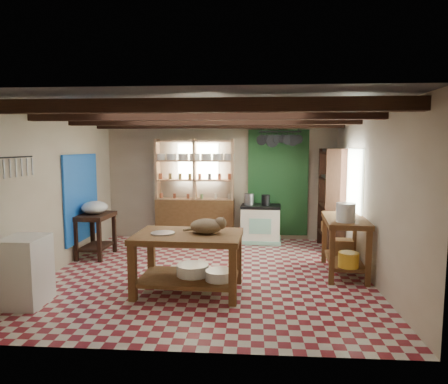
# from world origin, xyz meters

# --- Properties ---
(floor) EXTENTS (5.00, 5.00, 0.02)m
(floor) POSITION_xyz_m (0.00, 0.00, -0.01)
(floor) COLOR maroon
(floor) RESTS_ON ground
(ceiling) EXTENTS (5.00, 5.00, 0.02)m
(ceiling) POSITION_xyz_m (0.00, 0.00, 2.60)
(ceiling) COLOR #3F3F43
(ceiling) RESTS_ON wall_back
(wall_back) EXTENTS (5.00, 0.04, 2.60)m
(wall_back) POSITION_xyz_m (0.00, 2.50, 1.30)
(wall_back) COLOR #BCAE98
(wall_back) RESTS_ON floor
(wall_front) EXTENTS (5.00, 0.04, 2.60)m
(wall_front) POSITION_xyz_m (0.00, -2.50, 1.30)
(wall_front) COLOR #BCAE98
(wall_front) RESTS_ON floor
(wall_left) EXTENTS (0.04, 5.00, 2.60)m
(wall_left) POSITION_xyz_m (-2.50, 0.00, 1.30)
(wall_left) COLOR #BCAE98
(wall_left) RESTS_ON floor
(wall_right) EXTENTS (0.04, 5.00, 2.60)m
(wall_right) POSITION_xyz_m (2.50, 0.00, 1.30)
(wall_right) COLOR #BCAE98
(wall_right) RESTS_ON floor
(ceiling_beams) EXTENTS (5.00, 3.80, 0.15)m
(ceiling_beams) POSITION_xyz_m (0.00, 0.00, 2.48)
(ceiling_beams) COLOR black
(ceiling_beams) RESTS_ON ceiling
(blue_wall_patch) EXTENTS (0.04, 1.40, 1.60)m
(blue_wall_patch) POSITION_xyz_m (-2.47, 0.90, 1.10)
(blue_wall_patch) COLOR blue
(blue_wall_patch) RESTS_ON wall_left
(green_wall_patch) EXTENTS (1.30, 0.04, 2.30)m
(green_wall_patch) POSITION_xyz_m (1.25, 2.47, 1.25)
(green_wall_patch) COLOR #1D4922
(green_wall_patch) RESTS_ON wall_back
(window_back) EXTENTS (0.90, 0.02, 0.80)m
(window_back) POSITION_xyz_m (-0.50, 2.48, 1.70)
(window_back) COLOR beige
(window_back) RESTS_ON wall_back
(window_right) EXTENTS (0.02, 1.30, 1.20)m
(window_right) POSITION_xyz_m (2.48, 1.00, 1.40)
(window_right) COLOR beige
(window_right) RESTS_ON wall_right
(utensil_rail) EXTENTS (0.06, 0.90, 0.28)m
(utensil_rail) POSITION_xyz_m (-2.44, -1.20, 1.78)
(utensil_rail) COLOR black
(utensil_rail) RESTS_ON wall_left
(pot_rack) EXTENTS (0.86, 0.12, 0.36)m
(pot_rack) POSITION_xyz_m (1.25, 2.05, 2.18)
(pot_rack) COLOR black
(pot_rack) RESTS_ON ceiling
(shelving_unit) EXTENTS (1.70, 0.34, 2.20)m
(shelving_unit) POSITION_xyz_m (-0.55, 2.31, 1.10)
(shelving_unit) COLOR tan
(shelving_unit) RESTS_ON floor
(tall_rack) EXTENTS (0.40, 0.86, 2.00)m
(tall_rack) POSITION_xyz_m (2.28, 1.80, 1.00)
(tall_rack) COLOR black
(tall_rack) RESTS_ON floor
(work_table) EXTENTS (1.51, 1.05, 0.83)m
(work_table) POSITION_xyz_m (-0.19, -0.84, 0.42)
(work_table) COLOR brown
(work_table) RESTS_ON floor
(stove) EXTENTS (0.86, 0.61, 0.81)m
(stove) POSITION_xyz_m (0.88, 2.15, 0.40)
(stove) COLOR white
(stove) RESTS_ON floor
(prep_table) EXTENTS (0.58, 0.82, 0.80)m
(prep_table) POSITION_xyz_m (-2.20, 0.84, 0.40)
(prep_table) COLOR black
(prep_table) RESTS_ON floor
(white_cabinet) EXTENTS (0.51, 0.60, 0.89)m
(white_cabinet) POSITION_xyz_m (-2.22, -1.44, 0.44)
(white_cabinet) COLOR silver
(white_cabinet) RESTS_ON floor
(right_counter) EXTENTS (0.73, 1.32, 0.91)m
(right_counter) POSITION_xyz_m (2.18, 0.15, 0.46)
(right_counter) COLOR brown
(right_counter) RESTS_ON floor
(cat) EXTENTS (0.50, 0.40, 0.21)m
(cat) POSITION_xyz_m (0.06, -0.80, 0.94)
(cat) COLOR #896F50
(cat) RESTS_ON work_table
(steel_tray) EXTENTS (0.35, 0.35, 0.02)m
(steel_tray) POSITION_xyz_m (-0.54, -0.87, 0.84)
(steel_tray) COLOR #98979E
(steel_tray) RESTS_ON work_table
(basin_large) EXTENTS (0.47, 0.47, 0.16)m
(basin_large) POSITION_xyz_m (-0.14, -0.79, 0.30)
(basin_large) COLOR silver
(basin_large) RESTS_ON work_table
(basin_small) EXTENTS (0.41, 0.41, 0.14)m
(basin_small) POSITION_xyz_m (0.25, -0.96, 0.29)
(basin_small) COLOR silver
(basin_small) RESTS_ON work_table
(kettle_left) EXTENTS (0.22, 0.22, 0.24)m
(kettle_left) POSITION_xyz_m (0.63, 2.17, 0.93)
(kettle_left) COLOR #98979E
(kettle_left) RESTS_ON stove
(kettle_right) EXTENTS (0.19, 0.19, 0.22)m
(kettle_right) POSITION_xyz_m (0.98, 2.14, 0.92)
(kettle_right) COLOR black
(kettle_right) RESTS_ON stove
(enamel_bowl) EXTENTS (0.50, 0.50, 0.24)m
(enamel_bowl) POSITION_xyz_m (-2.20, 0.84, 0.92)
(enamel_bowl) COLOR silver
(enamel_bowl) RESTS_ON prep_table
(white_bucket) EXTENTS (0.31, 0.31, 0.28)m
(white_bucket) POSITION_xyz_m (2.10, -0.19, 1.05)
(white_bucket) COLOR silver
(white_bucket) RESTS_ON right_counter
(wicker_basket) EXTENTS (0.37, 0.31, 0.25)m
(wicker_basket) POSITION_xyz_m (2.20, 0.45, 0.36)
(wicker_basket) COLOR #9C6B3F
(wicker_basket) RESTS_ON right_counter
(yellow_tub) EXTENTS (0.33, 0.33, 0.22)m
(yellow_tub) POSITION_xyz_m (2.14, -0.30, 0.35)
(yellow_tub) COLOR gold
(yellow_tub) RESTS_ON right_counter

